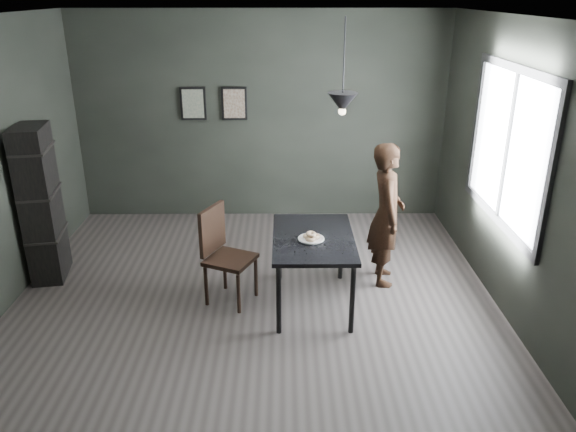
{
  "coord_description": "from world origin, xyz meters",
  "views": [
    {
      "loc": [
        0.31,
        -5.05,
        3.01
      ],
      "look_at": [
        0.35,
        0.05,
        0.95
      ],
      "focal_mm": 35.0,
      "sensor_mm": 36.0,
      "label": 1
    }
  ],
  "objects_px": {
    "cafe_table": "(313,244)",
    "wood_chair": "(222,249)",
    "woman": "(386,214)",
    "shelf_unit": "(41,204)",
    "white_plate": "(311,239)",
    "pendant_lamp": "(342,103)"
  },
  "relations": [
    {
      "from": "cafe_table",
      "to": "wood_chair",
      "type": "relative_size",
      "value": 1.19
    },
    {
      "from": "woman",
      "to": "shelf_unit",
      "type": "xyz_separation_m",
      "value": [
        -3.73,
        0.14,
        0.07
      ]
    },
    {
      "from": "wood_chair",
      "to": "woman",
      "type": "bearing_deg",
      "value": 37.66
    },
    {
      "from": "cafe_table",
      "to": "woman",
      "type": "distance_m",
      "value": 0.95
    },
    {
      "from": "wood_chair",
      "to": "shelf_unit",
      "type": "relative_size",
      "value": 0.59
    },
    {
      "from": "wood_chair",
      "to": "shelf_unit",
      "type": "bearing_deg",
      "value": -170.34
    },
    {
      "from": "wood_chair",
      "to": "shelf_unit",
      "type": "xyz_separation_m",
      "value": [
        -2.0,
        0.54,
        0.28
      ]
    },
    {
      "from": "cafe_table",
      "to": "shelf_unit",
      "type": "distance_m",
      "value": 2.99
    },
    {
      "from": "white_plate",
      "to": "shelf_unit",
      "type": "distance_m",
      "value": 2.98
    },
    {
      "from": "woman",
      "to": "wood_chair",
      "type": "bearing_deg",
      "value": 106.08
    },
    {
      "from": "cafe_table",
      "to": "wood_chair",
      "type": "distance_m",
      "value": 0.93
    },
    {
      "from": "wood_chair",
      "to": "cafe_table",
      "type": "bearing_deg",
      "value": 18.35
    },
    {
      "from": "cafe_table",
      "to": "wood_chair",
      "type": "bearing_deg",
      "value": 173.74
    },
    {
      "from": "white_plate",
      "to": "woman",
      "type": "height_order",
      "value": "woman"
    },
    {
      "from": "woman",
      "to": "pendant_lamp",
      "type": "xyz_separation_m",
      "value": [
        -0.56,
        -0.4,
        1.27
      ]
    },
    {
      "from": "cafe_table",
      "to": "white_plate",
      "type": "distance_m",
      "value": 0.12
    },
    {
      "from": "woman",
      "to": "wood_chair",
      "type": "relative_size",
      "value": 1.55
    },
    {
      "from": "shelf_unit",
      "to": "pendant_lamp",
      "type": "distance_m",
      "value": 3.43
    },
    {
      "from": "pendant_lamp",
      "to": "woman",
      "type": "bearing_deg",
      "value": 35.72
    },
    {
      "from": "shelf_unit",
      "to": "pendant_lamp",
      "type": "height_order",
      "value": "pendant_lamp"
    },
    {
      "from": "wood_chair",
      "to": "pendant_lamp",
      "type": "relative_size",
      "value": 1.17
    },
    {
      "from": "cafe_table",
      "to": "wood_chair",
      "type": "xyz_separation_m",
      "value": [
        -0.92,
        0.1,
        -0.1
      ]
    }
  ]
}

